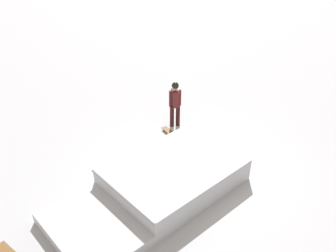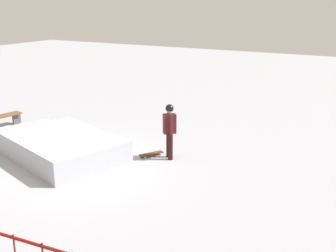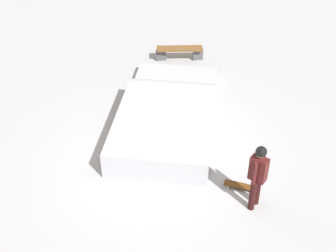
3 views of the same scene
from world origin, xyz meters
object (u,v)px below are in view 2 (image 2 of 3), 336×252
(skate_ramp, at_px, (56,145))
(park_bench, at_px, (1,119))
(skater, at_px, (170,127))
(skateboard, at_px, (151,154))

(skate_ramp, xyz_separation_m, park_bench, (3.87, -1.16, 0.04))
(park_bench, bearing_deg, skater, -177.83)
(park_bench, bearing_deg, skateboard, -178.62)
(skate_ramp, bearing_deg, skater, -139.00)
(skate_ramp, height_order, park_bench, skate_ramp)
(skate_ramp, distance_m, park_bench, 4.04)
(skater, bearing_deg, park_bench, -41.08)
(skate_ramp, relative_size, skater, 3.44)
(skater, height_order, park_bench, skater)
(skateboard, height_order, park_bench, park_bench)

